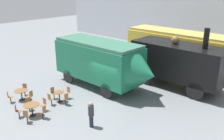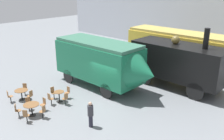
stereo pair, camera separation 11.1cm
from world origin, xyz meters
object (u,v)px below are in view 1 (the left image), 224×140
at_px(cafe_table_mid, 21,92).
at_px(visitor_person, 91,114).
at_px(cafe_table_far, 32,107).
at_px(streamlined_locomotive, 104,61).
at_px(cafe_chair_0, 66,98).
at_px(cafe_table_near, 59,94).
at_px(passenger_coach_vintage, 181,49).
at_px(steam_locomotive, 178,61).

distance_m(cafe_table_mid, visitor_person, 6.30).
bearing_deg(cafe_table_far, streamlined_locomotive, 88.55).
bearing_deg(cafe_chair_0, cafe_table_mid, 29.21).
xyz_separation_m(cafe_table_near, cafe_chair_0, (0.73, -0.01, -0.04)).
distance_m(passenger_coach_vintage, streamlined_locomotive, 7.91).
height_order(streamlined_locomotive, cafe_chair_0, streamlined_locomotive).
bearing_deg(visitor_person, passenger_coach_vintage, 94.60).
bearing_deg(cafe_table_near, steam_locomotive, 59.64).
bearing_deg(visitor_person, cafe_table_mid, -171.51).
distance_m(passenger_coach_vintage, visitor_person, 12.29).
bearing_deg(cafe_table_far, passenger_coach_vintage, 79.06).
distance_m(cafe_table_near, cafe_table_mid, 2.75).
distance_m(cafe_table_mid, cafe_table_far, 2.67).
bearing_deg(passenger_coach_vintage, visitor_person, -85.40).
bearing_deg(visitor_person, cafe_table_near, 170.15).
height_order(cafe_table_mid, cafe_chair_0, cafe_chair_0).
bearing_deg(cafe_table_mid, cafe_table_near, 36.11).
distance_m(streamlined_locomotive, cafe_table_near, 4.32).
height_order(passenger_coach_vintage, streamlined_locomotive, passenger_coach_vintage).
bearing_deg(steam_locomotive, streamlined_locomotive, -136.23).
distance_m(steam_locomotive, cafe_chair_0, 9.02).
distance_m(cafe_table_mid, cafe_chair_0, 3.37).
relative_size(cafe_table_far, cafe_chair_0, 1.13).
xyz_separation_m(cafe_table_near, cafe_table_mid, (-2.22, -1.62, 0.03)).
xyz_separation_m(streamlined_locomotive, visitor_person, (3.49, -4.67, -1.31)).
xyz_separation_m(cafe_table_far, cafe_chair_0, (0.38, 2.32, -0.12)).
height_order(cafe_chair_0, visitor_person, visitor_person).
height_order(steam_locomotive, cafe_table_mid, steam_locomotive).
xyz_separation_m(streamlined_locomotive, cafe_table_far, (-0.16, -6.30, -1.53)).
bearing_deg(cafe_table_mid, cafe_table_far, -15.25).
height_order(cafe_table_mid, cafe_table_far, cafe_table_far).
bearing_deg(passenger_coach_vintage, cafe_table_mid, -111.80).
xyz_separation_m(passenger_coach_vintage, steam_locomotive, (1.64, -3.54, -0.00)).
relative_size(passenger_coach_vintage, cafe_chair_0, 11.87).
bearing_deg(streamlined_locomotive, steam_locomotive, 43.77).
distance_m(steam_locomotive, streamlined_locomotive, 5.74).
bearing_deg(cafe_chair_0, cafe_table_near, -0.00).
bearing_deg(cafe_chair_0, streamlined_locomotive, -86.32).
height_order(streamlined_locomotive, cafe_table_far, streamlined_locomotive).
bearing_deg(cafe_table_mid, streamlined_locomotive, 63.98).
bearing_deg(steam_locomotive, cafe_table_mid, -125.71).
bearing_deg(streamlined_locomotive, passenger_coach_vintage, 71.52).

